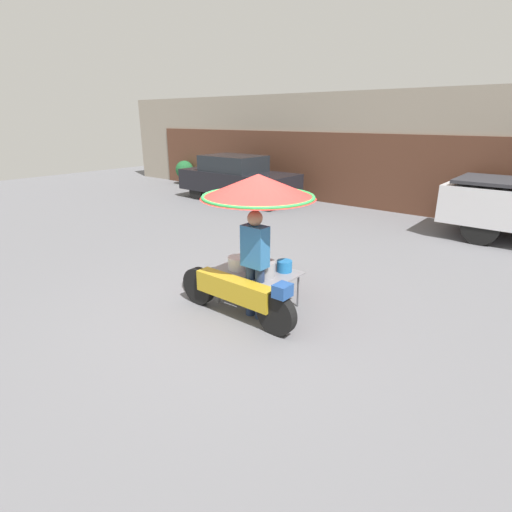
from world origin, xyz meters
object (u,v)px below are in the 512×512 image
(vendor_person, at_px, (255,259))
(parked_car, at_px, (237,178))
(potted_plant, at_px, (185,170))
(vendor_motorcycle_cart, at_px, (255,210))

(vendor_person, distance_m, parked_car, 9.04)
(parked_car, bearing_deg, vendor_person, -46.57)
(vendor_person, distance_m, potted_plant, 13.24)
(parked_car, distance_m, potted_plant, 4.60)
(vendor_motorcycle_cart, relative_size, vendor_person, 1.31)
(parked_car, height_order, potted_plant, parked_car)
(vendor_person, relative_size, parked_car, 0.37)
(vendor_person, relative_size, potted_plant, 1.57)
(vendor_motorcycle_cart, bearing_deg, vendor_person, -51.49)
(vendor_motorcycle_cart, height_order, parked_car, vendor_motorcycle_cart)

